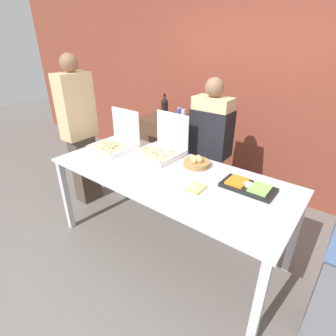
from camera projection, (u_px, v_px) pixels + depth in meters
The scene contains 14 objects.
ground_plane at pixel (168, 245), 2.78m from camera, with size 16.00×16.00×0.00m, color slate.
brick_wall_behind at pixel (249, 87), 3.35m from camera, with size 10.00×0.06×2.80m.
buffet_table at pixel (168, 181), 2.43m from camera, with size 2.25×0.98×0.87m.
pizza_box_far_right at pixel (116, 142), 2.89m from camera, with size 0.41×0.43×0.41m.
pizza_box_far_left at pixel (162, 148), 2.73m from camera, with size 0.43×0.45×0.41m.
paper_plate_front_right at pixel (196, 189), 2.11m from camera, with size 0.23×0.23×0.03m.
veggie_tray at pixel (248, 187), 2.13m from camera, with size 0.43×0.22×0.05m.
bread_basket at pixel (196, 162), 2.51m from camera, with size 0.25×0.25×0.10m.
sideboard_podium at pixel (166, 150), 3.82m from camera, with size 0.57×0.59×0.99m.
soda_bottle at pixel (165, 107), 3.50m from camera, with size 0.09×0.09×0.33m.
soda_can_silver at pixel (183, 114), 3.51m from camera, with size 0.07×0.07×0.12m.
soda_can_colored at pixel (179, 112), 3.59m from camera, with size 0.07×0.07×0.12m.
person_server_vest at pixel (210, 145), 2.87m from camera, with size 0.42×0.24×1.63m.
person_guest_plaid at pixel (80, 131), 3.17m from camera, with size 0.22×0.40×1.83m.
Camera 1 is at (1.30, -1.67, 1.98)m, focal length 28.00 mm.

